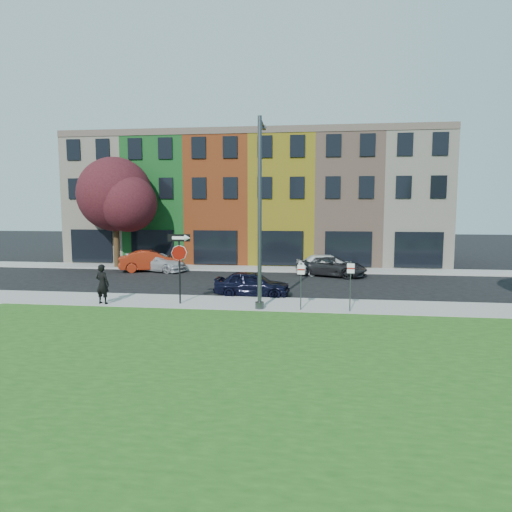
# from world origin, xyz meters

# --- Properties ---
(ground) EXTENTS (120.00, 120.00, 0.00)m
(ground) POSITION_xyz_m (0.00, 0.00, 0.00)
(ground) COLOR black
(ground) RESTS_ON ground
(sidewalk_near) EXTENTS (40.00, 3.00, 0.12)m
(sidewalk_near) POSITION_xyz_m (2.00, 3.00, 0.06)
(sidewalk_near) COLOR #999691
(sidewalk_near) RESTS_ON ground
(sidewalk_far) EXTENTS (40.00, 2.40, 0.12)m
(sidewalk_far) POSITION_xyz_m (-3.00, 15.00, 0.06)
(sidewalk_far) COLOR #999691
(sidewalk_far) RESTS_ON ground
(rowhouse_block) EXTENTS (30.00, 10.12, 10.00)m
(rowhouse_block) POSITION_xyz_m (-2.50, 21.18, 4.99)
(rowhouse_block) COLOR beige
(rowhouse_block) RESTS_ON ground
(stop_sign) EXTENTS (1.05, 0.12, 3.26)m
(stop_sign) POSITION_xyz_m (-3.67, 2.46, 2.43)
(stop_sign) COLOR black
(stop_sign) RESTS_ON sidewalk_near
(man) EXTENTS (0.86, 0.72, 1.86)m
(man) POSITION_xyz_m (-7.24, 1.98, 1.05)
(man) COLOR black
(man) RESTS_ON sidewalk_near
(sedan_near) EXTENTS (1.90, 4.03, 1.33)m
(sedan_near) POSITION_xyz_m (-0.62, 5.13, 0.66)
(sedan_near) COLOR black
(sedan_near) RESTS_ON ground
(parked_car_red) EXTENTS (4.42, 5.52, 1.49)m
(parked_car_red) POSITION_xyz_m (-9.02, 13.27, 0.75)
(parked_car_red) COLOR maroon
(parked_car_red) RESTS_ON ground
(parked_car_silver) EXTENTS (4.41, 5.52, 1.30)m
(parked_car_silver) POSITION_xyz_m (-8.63, 13.32, 0.65)
(parked_car_silver) COLOR #B0B0B5
(parked_car_silver) RESTS_ON ground
(parked_car_dark) EXTENTS (5.07, 5.95, 1.27)m
(parked_car_dark) POSITION_xyz_m (3.72, 12.65, 0.64)
(parked_car_dark) COLOR black
(parked_car_dark) RESTS_ON ground
(parked_car_white) EXTENTS (3.08, 4.82, 1.46)m
(parked_car_white) POSITION_xyz_m (3.42, 13.21, 0.73)
(parked_car_white) COLOR white
(parked_car_white) RESTS_ON ground
(street_lamp) EXTENTS (0.43, 2.58, 8.37)m
(street_lamp) POSITION_xyz_m (0.15, 2.10, 4.34)
(street_lamp) COLOR #414345
(street_lamp) RESTS_ON sidewalk_near
(parking_sign_a) EXTENTS (0.32, 0.08, 2.08)m
(parking_sign_a) POSITION_xyz_m (1.98, 1.89, 1.43)
(parking_sign_a) COLOR #414345
(parking_sign_a) RESTS_ON sidewalk_near
(parking_sign_b) EXTENTS (0.31, 0.12, 2.19)m
(parking_sign_b) POSITION_xyz_m (4.11, 1.89, 1.49)
(parking_sign_b) COLOR #414345
(parking_sign_b) RESTS_ON sidewalk_near
(tree_purple) EXTENTS (6.54, 5.72, 8.11)m
(tree_purple) POSITION_xyz_m (-12.02, 14.43, 5.36)
(tree_purple) COLOR black
(tree_purple) RESTS_ON sidewalk_far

